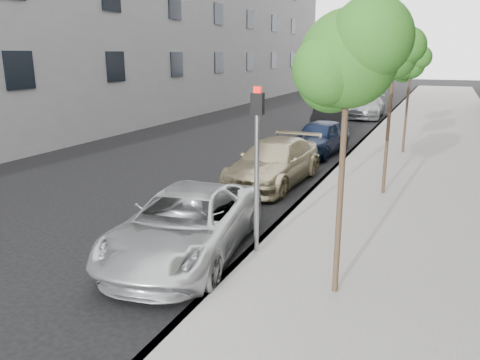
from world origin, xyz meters
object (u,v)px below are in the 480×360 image
Objects in this scene: tree_far at (411,65)px; sedan_rear at (367,107)px; sedan_blue at (319,137)px; sedan_black at (330,117)px; tree_near at (350,59)px; tree_mid at (395,57)px; minivan at (186,224)px; signal_pole at (257,152)px; suv at (274,162)px.

tree_far reaches higher than sedan_rear.
sedan_rear is (-3.33, 11.72, -2.97)m from tree_far.
sedan_blue is 0.87× the size of sedan_black.
tree_near is 1.03× the size of tree_mid.
minivan is at bearing -104.99° from tree_far.
tree_mid is 0.95× the size of sedan_rear.
tree_mid is 18.82m from sedan_rear.
sedan_rear is at bearing 81.76° from minivan.
tree_far is 1.27× the size of signal_pole.
tree_mid is 6.51m from tree_far.
sedan_black is (-4.33, 11.58, -3.24)m from tree_mid.
minivan is at bearing -119.31° from tree_mid.
tree_near is at bearing -90.00° from tree_far.
sedan_rear is at bearing 100.36° from tree_mid.
tree_mid is 7.58m from minivan.
tree_mid is 0.96× the size of suv.
tree_mid is 1.39× the size of signal_pole.
sedan_black reaches higher than sedan_blue.
sedan_rear is (-0.00, 12.88, -0.00)m from sedan_blue.
minivan is 6.11m from suv.
signal_pole reaches higher than sedan_blue.
sedan_black is (-0.81, 11.41, 0.08)m from suv.
signal_pole is at bearing 151.13° from tree_near.
signal_pole reaches higher than suv.
minivan is at bearing -92.03° from sedan_rear.
sedan_blue is at bearing -160.83° from tree_far.
tree_far is (-0.00, 6.50, -0.35)m from tree_mid.
sedan_rear is (1.00, 6.63, -0.08)m from sedan_black.
sedan_rear is (-1.40, 23.66, -1.52)m from signal_pole.
signal_pole is (-1.93, 1.06, -1.82)m from tree_near.
tree_far is (-0.00, 13.00, -0.37)m from tree_near.
tree_mid is at bearing -90.00° from tree_far.
tree_near is 1.12× the size of tree_far.
tree_far reaches higher than sedan_blue.
tree_far is at bearing 90.00° from tree_near.
tree_far is 1.02× the size of sedan_blue.
sedan_blue is at bearing -92.02° from sedan_rear.
tree_far is 0.89× the size of sedan_black.
sedan_blue is at bearing 121.91° from tree_mid.
tree_near reaches higher than sedan_blue.
suv is 18.04m from sedan_rear.
sedan_rear is (-0.00, 24.14, 0.03)m from minivan.
minivan is 1.03× the size of sedan_black.
signal_pole is at bearing -99.17° from tree_far.
tree_mid is at bearing -81.68° from sedan_rear.
tree_near is 6.50m from tree_mid.
tree_mid is at bearing 52.44° from minivan.
suv is 11.43m from sedan_black.
tree_mid is 4.85m from suv.
tree_near is 0.98× the size of suv.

